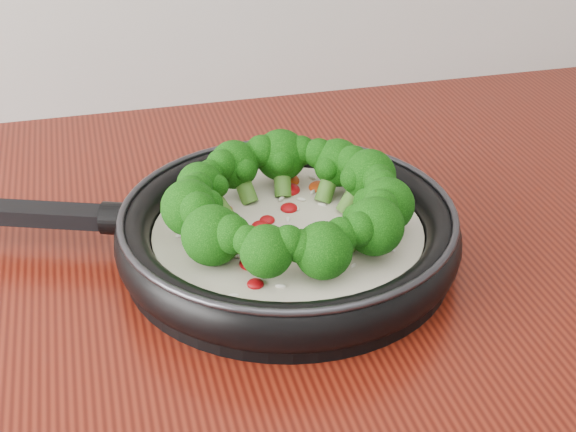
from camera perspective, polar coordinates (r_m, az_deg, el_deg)
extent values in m
cylinder|color=black|center=(0.83, 0.00, -2.61)|extent=(0.42, 0.42, 0.01)
torus|color=black|center=(0.82, 0.00, -1.13)|extent=(0.44, 0.44, 0.04)
torus|color=#2D2D33|center=(0.80, 0.00, 0.26)|extent=(0.43, 0.43, 0.01)
cube|color=black|center=(0.88, -17.26, 0.14)|extent=(0.20, 0.09, 0.02)
cylinder|color=black|center=(0.85, -11.70, -0.17)|extent=(0.04, 0.04, 0.03)
cylinder|color=beige|center=(0.82, 0.00, -1.57)|extent=(0.34, 0.34, 0.02)
ellipsoid|color=#A5080D|center=(0.82, -1.95, -0.70)|extent=(0.02, 0.02, 0.01)
ellipsoid|color=#A5080D|center=(0.73, -2.27, -4.72)|extent=(0.02, 0.02, 0.01)
ellipsoid|color=#D13E0D|center=(0.85, -4.39, 0.42)|extent=(0.02, 0.02, 0.01)
ellipsoid|color=#A5080D|center=(0.82, 5.84, -0.81)|extent=(0.03, 0.03, 0.01)
ellipsoid|color=#A5080D|center=(0.88, 0.05, 1.81)|extent=(0.03, 0.03, 0.01)
ellipsoid|color=#D13E0D|center=(0.77, -0.24, -2.86)|extent=(0.03, 0.03, 0.01)
ellipsoid|color=#A5080D|center=(0.78, -0.21, -2.32)|extent=(0.02, 0.02, 0.01)
ellipsoid|color=#A5080D|center=(0.88, 0.07, 1.86)|extent=(0.02, 0.02, 0.01)
ellipsoid|color=#D13E0D|center=(0.89, 2.13, 2.00)|extent=(0.03, 0.03, 0.01)
ellipsoid|color=#A5080D|center=(0.79, 1.55, -1.82)|extent=(0.02, 0.02, 0.01)
ellipsoid|color=#A5080D|center=(0.83, -1.45, -0.29)|extent=(0.02, 0.02, 0.01)
ellipsoid|color=#D13E0D|center=(0.78, 2.91, -2.44)|extent=(0.03, 0.03, 0.01)
ellipsoid|color=#A5080D|center=(0.81, 2.57, -1.00)|extent=(0.02, 0.02, 0.01)
ellipsoid|color=#A5080D|center=(0.80, -5.71, -1.34)|extent=(0.03, 0.03, 0.01)
ellipsoid|color=#D13E0D|center=(0.90, 0.00, 2.44)|extent=(0.04, 0.04, 0.01)
ellipsoid|color=#A5080D|center=(0.86, -5.39, 1.10)|extent=(0.03, 0.03, 0.01)
ellipsoid|color=#A5080D|center=(0.82, -4.22, -0.54)|extent=(0.03, 0.03, 0.01)
ellipsoid|color=#D13E0D|center=(0.84, 7.33, -0.06)|extent=(0.02, 0.02, 0.01)
ellipsoid|color=#A5080D|center=(0.85, 0.07, 0.54)|extent=(0.02, 0.02, 0.01)
ellipsoid|color=#A5080D|center=(0.76, -2.54, -3.29)|extent=(0.03, 0.03, 0.01)
ellipsoid|color=#D13E0D|center=(0.77, 2.21, -2.56)|extent=(0.02, 0.02, 0.01)
ellipsoid|color=white|center=(0.79, 6.19, -2.07)|extent=(0.01, 0.01, 0.00)
ellipsoid|color=white|center=(0.86, -0.47, 1.20)|extent=(0.01, 0.01, 0.00)
ellipsoid|color=white|center=(0.76, 3.57, -3.63)|extent=(0.01, 0.01, 0.00)
ellipsoid|color=white|center=(0.78, 2.27, -2.32)|extent=(0.01, 0.01, 0.00)
ellipsoid|color=white|center=(0.83, -0.01, -0.24)|extent=(0.01, 0.01, 0.00)
ellipsoid|color=white|center=(0.86, 0.92, 1.16)|extent=(0.01, 0.01, 0.00)
ellipsoid|color=white|center=(0.80, 1.63, -1.28)|extent=(0.01, 0.01, 0.00)
ellipsoid|color=white|center=(0.76, 4.54, -3.49)|extent=(0.01, 0.01, 0.00)
ellipsoid|color=white|center=(0.88, 1.74, 1.68)|extent=(0.01, 0.01, 0.00)
ellipsoid|color=white|center=(0.81, 1.58, -0.90)|extent=(0.01, 0.01, 0.00)
ellipsoid|color=white|center=(0.81, 0.78, -0.98)|extent=(0.01, 0.01, 0.00)
ellipsoid|color=white|center=(0.80, -0.18, -1.42)|extent=(0.01, 0.01, 0.00)
ellipsoid|color=white|center=(0.72, -3.77, -5.51)|extent=(0.01, 0.01, 0.00)
ellipsoid|color=white|center=(0.81, -7.43, -1.35)|extent=(0.01, 0.01, 0.00)
ellipsoid|color=white|center=(0.78, 7.20, -2.29)|extent=(0.01, 0.01, 0.00)
ellipsoid|color=white|center=(0.85, 0.62, 0.56)|extent=(0.01, 0.01, 0.00)
ellipsoid|color=white|center=(0.78, 3.30, -2.14)|extent=(0.01, 0.01, 0.00)
ellipsoid|color=white|center=(0.81, -1.41, -0.99)|extent=(0.01, 0.01, 0.00)
ellipsoid|color=white|center=(0.77, -3.56, -2.77)|extent=(0.01, 0.01, 0.00)
ellipsoid|color=white|center=(0.91, 1.68, 2.66)|extent=(0.01, 0.01, 0.00)
ellipsoid|color=white|center=(0.88, -2.73, 1.90)|extent=(0.01, 0.01, 0.00)
ellipsoid|color=white|center=(0.81, 0.07, -0.88)|extent=(0.01, 0.01, 0.00)
ellipsoid|color=white|center=(0.73, -0.51, -4.87)|extent=(0.01, 0.01, 0.00)
ellipsoid|color=white|center=(0.85, 2.38, 0.79)|extent=(0.01, 0.01, 0.00)
cylinder|color=#548C2D|center=(0.80, 5.38, -0.34)|extent=(0.04, 0.03, 0.04)
sphere|color=black|center=(0.79, 6.85, 0.77)|extent=(0.07, 0.07, 0.05)
sphere|color=black|center=(0.80, 6.49, 2.03)|extent=(0.04, 0.04, 0.03)
sphere|color=black|center=(0.77, 6.51, 0.47)|extent=(0.04, 0.04, 0.03)
sphere|color=black|center=(0.79, 5.49, 1.00)|extent=(0.03, 0.03, 0.03)
cylinder|color=#548C2D|center=(0.84, 4.49, 1.32)|extent=(0.04, 0.03, 0.04)
sphere|color=black|center=(0.84, 5.63, 2.77)|extent=(0.07, 0.07, 0.06)
sphere|color=black|center=(0.85, 4.51, 3.75)|extent=(0.04, 0.04, 0.03)
sphere|color=black|center=(0.82, 6.23, 2.51)|extent=(0.04, 0.04, 0.03)
sphere|color=black|center=(0.83, 4.56, 2.61)|extent=(0.04, 0.04, 0.03)
cylinder|color=#548C2D|center=(0.86, 2.76, 2.12)|extent=(0.04, 0.04, 0.04)
sphere|color=black|center=(0.87, 3.43, 3.70)|extent=(0.07, 0.07, 0.05)
sphere|color=black|center=(0.87, 2.15, 4.36)|extent=(0.04, 0.04, 0.03)
sphere|color=black|center=(0.85, 4.42, 3.65)|extent=(0.04, 0.04, 0.03)
sphere|color=black|center=(0.85, 2.80, 3.35)|extent=(0.03, 0.03, 0.03)
cylinder|color=#548C2D|center=(0.87, -0.40, 2.55)|extent=(0.02, 0.04, 0.04)
sphere|color=black|center=(0.88, -0.49, 4.25)|extent=(0.07, 0.07, 0.06)
sphere|color=black|center=(0.87, -1.84, 4.51)|extent=(0.04, 0.04, 0.03)
sphere|color=black|center=(0.87, 0.89, 4.54)|extent=(0.04, 0.04, 0.03)
sphere|color=black|center=(0.86, -0.40, 3.82)|extent=(0.04, 0.04, 0.03)
cylinder|color=#548C2D|center=(0.86, -3.02, 2.02)|extent=(0.03, 0.04, 0.04)
sphere|color=black|center=(0.86, -3.75, 3.57)|extent=(0.07, 0.07, 0.05)
sphere|color=black|center=(0.85, -4.62, 3.56)|extent=(0.04, 0.04, 0.03)
sphere|color=black|center=(0.87, -2.55, 4.19)|extent=(0.04, 0.04, 0.03)
sphere|color=black|center=(0.85, -3.05, 3.24)|extent=(0.03, 0.03, 0.03)
cylinder|color=#548C2D|center=(0.83, -4.89, 0.84)|extent=(0.04, 0.03, 0.04)
sphere|color=black|center=(0.83, -6.12, 2.14)|extent=(0.06, 0.06, 0.05)
sphere|color=black|center=(0.81, -6.26, 2.04)|extent=(0.04, 0.04, 0.03)
sphere|color=black|center=(0.84, -5.38, 3.02)|extent=(0.04, 0.04, 0.03)
sphere|color=black|center=(0.82, -4.93, 2.07)|extent=(0.03, 0.03, 0.02)
cylinder|color=#548C2D|center=(0.80, -5.36, -0.51)|extent=(0.04, 0.02, 0.04)
sphere|color=black|center=(0.78, -6.84, 0.58)|extent=(0.07, 0.07, 0.05)
sphere|color=black|center=(0.76, -6.25, 0.42)|extent=(0.04, 0.04, 0.03)
sphere|color=black|center=(0.80, -6.72, 1.71)|extent=(0.04, 0.04, 0.03)
sphere|color=black|center=(0.78, -5.49, 0.85)|extent=(0.04, 0.04, 0.03)
cylinder|color=#548C2D|center=(0.77, -4.16, -1.95)|extent=(0.04, 0.03, 0.04)
sphere|color=black|center=(0.75, -5.27, -1.33)|extent=(0.07, 0.07, 0.06)
sphere|color=black|center=(0.73, -3.92, -1.27)|extent=(0.05, 0.05, 0.04)
sphere|color=black|center=(0.76, -6.00, -0.19)|extent=(0.04, 0.04, 0.03)
sphere|color=black|center=(0.76, -4.14, -0.70)|extent=(0.04, 0.04, 0.03)
cylinder|color=#548C2D|center=(0.74, -1.15, -2.89)|extent=(0.03, 0.04, 0.04)
sphere|color=black|center=(0.72, -1.49, -2.46)|extent=(0.06, 0.06, 0.05)
sphere|color=black|center=(0.72, 0.01, -1.79)|extent=(0.04, 0.04, 0.03)
sphere|color=black|center=(0.72, -2.81, -1.71)|extent=(0.04, 0.04, 0.03)
sphere|color=black|center=(0.73, -1.17, -1.54)|extent=(0.03, 0.03, 0.02)
cylinder|color=#548C2D|center=(0.75, 1.93, -2.81)|extent=(0.02, 0.03, 0.04)
sphere|color=black|center=(0.72, 2.47, -2.40)|extent=(0.07, 0.07, 0.05)
sphere|color=black|center=(0.73, 3.72, -1.32)|extent=(0.04, 0.04, 0.03)
sphere|color=black|center=(0.72, 0.90, -2.10)|extent=(0.04, 0.04, 0.03)
sphere|color=black|center=(0.74, 1.92, -1.52)|extent=(0.03, 0.03, 0.03)
cylinder|color=#548C2D|center=(0.77, 4.66, -1.55)|extent=(0.04, 0.04, 0.04)
sphere|color=black|center=(0.75, 6.01, -0.71)|extent=(0.07, 0.07, 0.05)
sphere|color=black|center=(0.77, 6.39, 0.61)|extent=(0.04, 0.04, 0.03)
sphere|color=black|center=(0.74, 4.97, -0.88)|extent=(0.04, 0.04, 0.03)
sphere|color=black|center=(0.76, 4.78, -0.16)|extent=(0.04, 0.04, 0.03)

